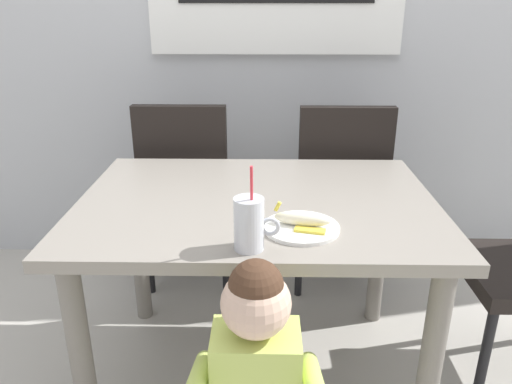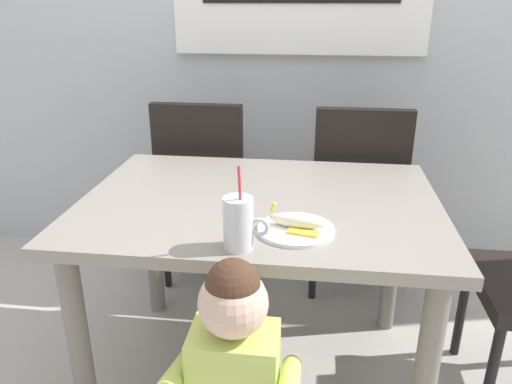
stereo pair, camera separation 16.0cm
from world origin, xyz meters
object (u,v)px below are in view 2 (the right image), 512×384
object	(u,v)px
dining_chair_left	(205,183)
snack_plate	(296,230)
dining_table	(260,227)
toddler_standing	(234,370)
milk_cup	(239,226)
peeled_banana	(297,222)
dining_chair_right	(357,191)

from	to	relation	value
dining_chair_left	snack_plate	xyz separation A→B (m)	(0.49, -0.91, 0.21)
dining_table	dining_chair_left	distance (m)	0.77
toddler_standing	dining_table	bearing A→B (deg)	90.69
milk_cup	peeled_banana	bearing A→B (deg)	39.09
milk_cup	peeled_banana	size ratio (longest dim) A/B	1.43
dining_table	milk_cup	distance (m)	0.41
toddler_standing	milk_cup	world-z (taller)	milk_cup
dining_chair_left	peeled_banana	size ratio (longest dim) A/B	5.47
dining_table	peeled_banana	bearing A→B (deg)	-59.54
dining_chair_left	milk_cup	xyz separation A→B (m)	(0.34, -1.04, 0.27)
dining_chair_left	dining_chair_right	bearing A→B (deg)	179.05
dining_chair_left	peeled_banana	bearing A→B (deg)	118.52
dining_chair_right	toddler_standing	xyz separation A→B (m)	(-0.38, -1.26, -0.02)
toddler_standing	milk_cup	size ratio (longest dim) A/B	3.34
dining_chair_left	snack_plate	world-z (taller)	dining_chair_left
dining_table	snack_plate	bearing A→B (deg)	-60.38
snack_plate	peeled_banana	xyz separation A→B (m)	(0.00, 0.00, 0.03)
dining_chair_left	dining_table	bearing A→B (deg)	117.81
dining_table	snack_plate	distance (m)	0.30
dining_chair_right	peeled_banana	bearing A→B (deg)	74.63
dining_chair_right	toddler_standing	distance (m)	1.31
toddler_standing	dining_chair_right	bearing A→B (deg)	73.13
snack_plate	dining_chair_left	bearing A→B (deg)	118.29
toddler_standing	peeled_banana	xyz separation A→B (m)	(0.13, 0.36, 0.26)
dining_chair_right	toddler_standing	world-z (taller)	dining_chair_right
dining_table	toddler_standing	size ratio (longest dim) A/B	1.47
dining_table	snack_plate	size ratio (longest dim) A/B	5.35
dining_chair_left	milk_cup	bearing A→B (deg)	108.14
snack_plate	milk_cup	bearing A→B (deg)	-140.78
milk_cup	snack_plate	world-z (taller)	milk_cup
dining_chair_left	dining_chair_right	world-z (taller)	same
dining_chair_left	milk_cup	distance (m)	1.13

